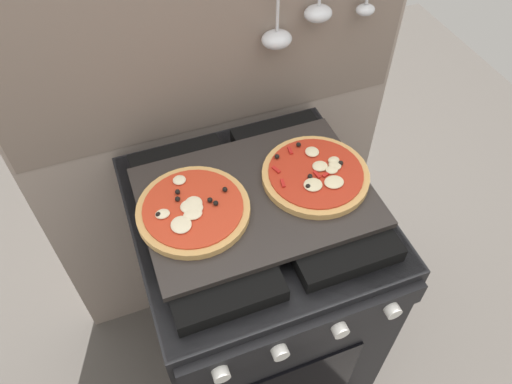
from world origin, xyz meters
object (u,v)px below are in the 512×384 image
stove (256,293)px  pizza_right (315,174)px  pizza_left (193,209)px  baking_tray (256,197)px

stove → pizza_right: (0.15, 0.00, 0.48)m
stove → pizza_left: pizza_left is taller
pizza_left → pizza_right: (0.31, 0.00, -0.00)m
baking_tray → pizza_right: bearing=1.0°
pizza_left → baking_tray: bearing=-0.4°
stove → baking_tray: bearing=90.0°
stove → pizza_left: bearing=179.0°
stove → pizza_left: 0.50m
baking_tray → pizza_left: (-0.15, 0.00, 0.02)m
stove → pizza_right: bearing=1.6°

